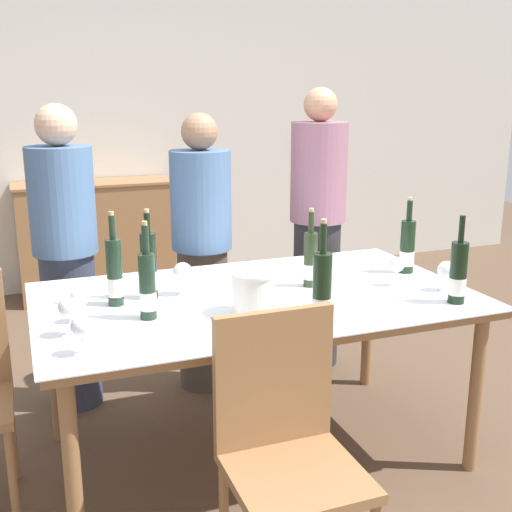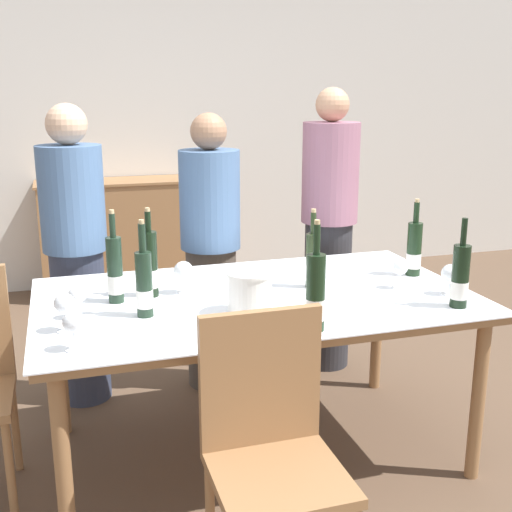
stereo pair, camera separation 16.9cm
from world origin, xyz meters
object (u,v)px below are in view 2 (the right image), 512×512
(ice_bucket, at_px, (250,292))
(wine_bottle_0, at_px, (144,284))
(sideboard_cabinet, at_px, (118,237))
(wine_bottle_6, at_px, (115,271))
(wine_bottle_3, at_px, (315,294))
(wine_glass_5, at_px, (65,305))
(dining_table, at_px, (256,309))
(wine_glass_4, at_px, (400,268))
(wine_bottle_2, at_px, (313,261))
(person_guest_right, at_px, (329,232))
(wine_glass_2, at_px, (450,274))
(person_guest_left, at_px, (211,255))
(wine_glass_3, at_px, (73,324))
(wine_glass_0, at_px, (77,296))
(wine_bottle_4, at_px, (150,266))
(wine_bottle_1, at_px, (414,250))
(wine_glass_1, at_px, (184,271))
(person_host, at_px, (76,258))
(chair_near_front, at_px, (270,438))
(wine_bottle_5, at_px, (460,278))

(ice_bucket, height_order, wine_bottle_0, wine_bottle_0)
(sideboard_cabinet, distance_m, wine_bottle_6, 2.67)
(wine_bottle_3, distance_m, wine_glass_5, 0.93)
(dining_table, bearing_deg, wine_glass_4, -7.79)
(wine_bottle_2, xyz_separation_m, person_guest_right, (0.43, 0.81, -0.06))
(wine_bottle_3, relative_size, wine_glass_2, 3.08)
(person_guest_left, bearing_deg, person_guest_right, 4.56)
(dining_table, distance_m, wine_glass_3, 0.89)
(wine_bottle_6, height_order, wine_glass_2, wine_bottle_6)
(wine_glass_4, bearing_deg, wine_bottle_0, -178.55)
(wine_bottle_0, xyz_separation_m, wine_bottle_2, (0.78, 0.16, -0.01))
(wine_glass_0, relative_size, wine_glass_4, 0.99)
(wine_bottle_3, distance_m, wine_bottle_6, 0.88)
(wine_bottle_2, bearing_deg, wine_bottle_4, 173.06)
(wine_bottle_1, bearing_deg, ice_bucket, -161.99)
(wine_glass_3, relative_size, wine_glass_5, 0.94)
(wine_bottle_6, distance_m, wine_glass_2, 1.46)
(wine_glass_2, bearing_deg, wine_bottle_1, 89.12)
(wine_glass_1, bearing_deg, person_guest_left, 67.31)
(wine_bottle_0, relative_size, wine_bottle_1, 1.05)
(person_host, bearing_deg, wine_bottle_2, -37.42)
(wine_bottle_2, distance_m, wine_bottle_6, 0.88)
(wine_bottle_4, height_order, wine_glass_3, wine_bottle_4)
(wine_glass_5, relative_size, chair_near_front, 0.16)
(wine_bottle_0, height_order, wine_glass_2, wine_bottle_0)
(wine_glass_2, height_order, person_guest_right, person_guest_right)
(wine_bottle_1, xyz_separation_m, wine_bottle_5, (-0.06, -0.47, -0.00))
(wine_bottle_4, bearing_deg, wine_glass_1, -1.31)
(wine_bottle_4, bearing_deg, wine_bottle_3, -47.98)
(wine_bottle_5, relative_size, wine_bottle_6, 0.94)
(sideboard_cabinet, height_order, wine_glass_4, sideboard_cabinet)
(sideboard_cabinet, bearing_deg, wine_bottle_3, -81.85)
(wine_bottle_0, height_order, wine_glass_4, wine_bottle_0)
(wine_bottle_4, distance_m, chair_near_front, 1.02)
(wine_glass_2, bearing_deg, person_host, 145.82)
(wine_glass_4, relative_size, chair_near_front, 0.14)
(wine_bottle_6, height_order, person_guest_left, person_guest_left)
(ice_bucket, distance_m, person_guest_right, 1.34)
(wine_bottle_5, relative_size, chair_near_front, 0.39)
(dining_table, height_order, ice_bucket, ice_bucket)
(wine_bottle_4, relative_size, person_host, 0.25)
(person_guest_left, bearing_deg, dining_table, -88.66)
(wine_glass_3, bearing_deg, person_host, 87.86)
(wine_glass_2, height_order, person_guest_left, person_guest_left)
(wine_glass_4, bearing_deg, person_guest_left, 127.49)
(ice_bucket, relative_size, wine_glass_5, 1.23)
(sideboard_cabinet, height_order, wine_bottle_1, wine_bottle_1)
(wine_glass_2, distance_m, wine_glass_3, 1.61)
(wine_glass_4, distance_m, wine_glass_5, 1.47)
(dining_table, bearing_deg, wine_bottle_1, 5.74)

